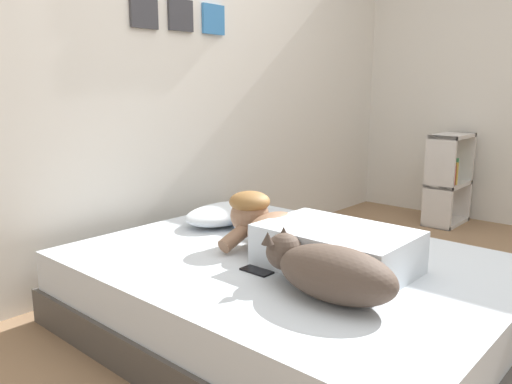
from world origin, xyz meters
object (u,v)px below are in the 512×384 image
Objects in this scene: bed at (289,295)px; dog at (328,270)px; bookshelf at (448,179)px; cell_phone at (257,271)px; person_lying at (310,238)px; pillow at (224,214)px; coffee_cup at (243,225)px.

dog is at bearing -124.54° from bed.
bookshelf is (2.63, 0.57, -0.08)m from dog.
bed is at bearing 2.16° from cell_phone.
cell_phone is at bearing -175.61° from bookshelf.
person_lying is 0.40m from dog.
cell_phone is (-0.24, -0.01, 0.19)m from bed.
person_lying is (-0.21, -0.75, 0.05)m from pillow.
dog is (-0.28, -0.28, -0.00)m from person_lying.
pillow reaches higher than bed.
cell_phone is at bearing 161.28° from person_lying.
coffee_cup is 2.22m from bookshelf.
bookshelf is at bearing -12.10° from pillow.
pillow is at bearing 167.90° from bookshelf.
bed is at bearing 100.91° from person_lying.
pillow is at bearing 54.77° from cell_phone.
pillow is 0.90× the size of dog.
cell_phone is (0.02, 0.37, -0.10)m from dog.
pillow is at bearing 74.48° from person_lying.
pillow is at bearing 70.83° from bed.
bed is 3.43× the size of dog.
cell_phone is 2.62m from bookshelf.
bookshelf reaches higher than bed.
cell_phone is (-0.41, -0.46, -0.03)m from coffee_cup.
pillow is 2.19m from bookshelf.
pillow is (0.23, 0.65, 0.24)m from bed.
coffee_cup is at bearing 62.67° from dog.
bed is at bearing -109.17° from pillow.
person_lying reaches higher than coffee_cup.
person_lying reaches higher than dog.
cell_phone is at bearing -125.23° from pillow.
person_lying is 1.23× the size of bookshelf.
pillow is 0.21m from coffee_cup.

